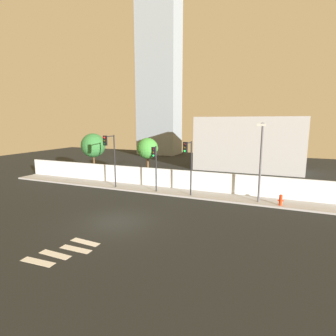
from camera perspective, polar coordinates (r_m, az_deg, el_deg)
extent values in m
plane|color=black|center=(18.32, -10.85, -11.21)|extent=(80.00, 80.00, 0.00)
cube|color=#9E9E9E|center=(25.19, -0.54, -4.97)|extent=(36.00, 2.40, 0.15)
cube|color=silver|center=(26.12, 0.56, -2.23)|extent=(36.00, 0.18, 1.80)
cube|color=silver|center=(14.70, -26.05, -17.57)|extent=(1.82, 0.51, 0.01)
cube|color=silver|center=(15.07, -23.00, -16.65)|extent=(1.81, 0.47, 0.01)
cube|color=silver|center=(15.26, -19.11, -16.05)|extent=(1.80, 0.45, 0.01)
cube|color=silver|center=(15.89, -17.29, -14.87)|extent=(1.82, 0.53, 0.01)
cylinder|color=black|center=(24.40, -2.57, -0.22)|extent=(0.12, 0.12, 4.21)
cylinder|color=black|center=(23.69, -2.86, 4.37)|extent=(0.26, 0.90, 0.08)
cube|color=black|center=(23.29, -3.12, 3.41)|extent=(0.37, 0.26, 0.90)
sphere|color=black|center=(23.15, -3.19, 4.04)|extent=(0.18, 0.18, 0.18)
sphere|color=#33260A|center=(23.18, -3.19, 3.35)|extent=(0.18, 0.18, 0.18)
sphere|color=#19F24C|center=(23.21, -3.18, 2.67)|extent=(0.18, 0.18, 0.18)
cylinder|color=black|center=(23.15, 4.95, -0.14)|extent=(0.12, 0.12, 4.73)
cylinder|color=black|center=(22.47, 4.40, 5.39)|extent=(0.31, 0.94, 0.08)
cube|color=black|center=(22.10, 3.73, 4.41)|extent=(0.38, 0.28, 0.90)
sphere|color=black|center=(21.97, 3.56, 5.09)|extent=(0.18, 0.18, 0.18)
sphere|color=#33260A|center=(22.00, 3.56, 4.36)|extent=(0.18, 0.18, 0.18)
sphere|color=#19F24C|center=(22.03, 3.55, 3.64)|extent=(0.18, 0.18, 0.18)
cylinder|color=black|center=(26.50, -11.31, 1.41)|extent=(0.12, 0.12, 5.13)
cylinder|color=black|center=(25.68, -12.39, 6.63)|extent=(0.10, 1.40, 0.08)
cube|color=black|center=(25.14, -13.29, 5.73)|extent=(0.34, 0.21, 0.90)
sphere|color=red|center=(25.03, -13.48, 6.33)|extent=(0.18, 0.18, 0.18)
sphere|color=#33260A|center=(25.05, -13.45, 5.69)|extent=(0.18, 0.18, 0.18)
sphere|color=black|center=(25.07, -13.43, 5.05)|extent=(0.18, 0.18, 0.18)
cylinder|color=#4C4C51|center=(22.21, 19.16, 0.97)|extent=(0.16, 0.16, 6.31)
cylinder|color=#4C4C51|center=(21.01, 19.49, 8.99)|extent=(0.11, 1.94, 0.10)
cube|color=beige|center=(20.04, 19.33, 8.69)|extent=(0.60, 0.24, 0.16)
cylinder|color=red|center=(22.47, 22.92, -6.50)|extent=(0.24, 0.24, 0.70)
sphere|color=red|center=(22.37, 22.99, -5.55)|extent=(0.26, 0.26, 0.26)
cylinder|color=red|center=(22.46, 22.49, -6.39)|extent=(0.10, 0.09, 0.09)
cylinder|color=red|center=(22.46, 23.36, -6.45)|extent=(0.10, 0.09, 0.09)
cylinder|color=brown|center=(31.88, -15.50, 0.54)|extent=(0.19, 0.19, 3.11)
sphere|color=#2B6830|center=(31.60, -15.69, 4.67)|extent=(2.73, 2.73, 2.73)
cylinder|color=brown|center=(28.17, -4.32, -0.23)|extent=(0.22, 0.22, 3.19)
sphere|color=#398733|center=(27.87, -4.38, 4.22)|extent=(2.18, 2.18, 2.18)
cube|color=#A4A4A4|center=(37.99, 16.83, 5.01)|extent=(13.88, 6.00, 7.15)
cube|color=gray|center=(55.45, -1.93, 20.21)|extent=(7.94, 5.00, 32.93)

